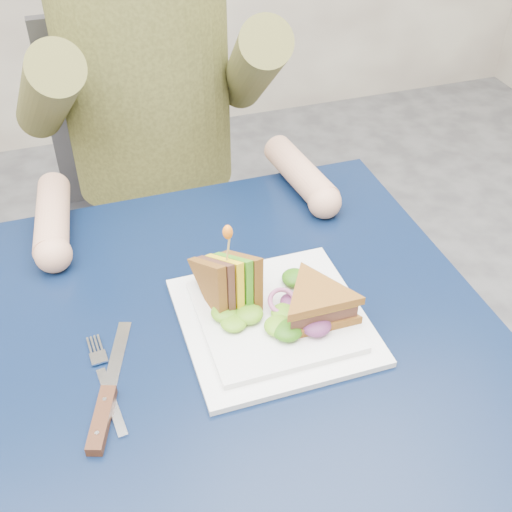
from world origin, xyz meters
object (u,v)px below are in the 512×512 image
object	(u,v)px
sandwich_flat	(317,304)
sandwich_upright	(230,283)
chair	(153,184)
plate	(273,319)
fork	(107,385)
knife	(105,407)
table	(236,366)
diner	(144,52)

from	to	relation	value
sandwich_flat	sandwich_upright	xyz separation A→B (m)	(-0.11, 0.07, 0.01)
chair	plate	bearing A→B (deg)	-85.47
sandwich_flat	fork	distance (m)	0.30
fork	knife	distance (m)	0.04
table	chair	bearing A→B (deg)	90.00
table	sandwich_upright	distance (m)	0.14
sandwich_upright	knife	size ratio (longest dim) A/B	0.69
plate	fork	size ratio (longest dim) A/B	1.45
chair	sandwich_flat	bearing A→B (deg)	-81.43
diner	fork	size ratio (longest dim) A/B	4.15
table	knife	world-z (taller)	knife
plate	chair	bearing A→B (deg)	94.53
table	fork	xyz separation A→B (m)	(-0.19, -0.05, 0.08)
sandwich_flat	knife	distance (m)	0.31
diner	sandwich_upright	world-z (taller)	diner
chair	sandwich_upright	size ratio (longest dim) A/B	6.27
knife	sandwich_flat	bearing A→B (deg)	9.74
chair	diner	xyz separation A→B (m)	(-0.00, -0.11, 0.37)
table	sandwich_flat	size ratio (longest dim) A/B	5.70
sandwich_flat	sandwich_upright	distance (m)	0.13
chair	table	bearing A→B (deg)	-90.00
table	diner	distance (m)	0.65
diner	sandwich_flat	bearing A→B (deg)	-79.92
sandwich_flat	table	bearing A→B (deg)	164.33
diner	plate	bearing A→B (deg)	-84.64
plate	knife	xyz separation A→B (m)	(-0.25, -0.08, -0.00)
diner	sandwich_upright	size ratio (longest dim) A/B	5.02
sandwich_flat	fork	xyz separation A→B (m)	(-0.30, -0.02, -0.04)
sandwich_upright	knife	bearing A→B (deg)	-148.62
diner	sandwich_upright	distance (m)	0.57
plate	sandwich_upright	xyz separation A→B (m)	(-0.05, 0.04, 0.05)
table	sandwich_upright	size ratio (longest dim) A/B	5.06
diner	sandwich_upright	bearing A→B (deg)	-89.48
fork	knife	size ratio (longest dim) A/B	0.83
diner	plate	size ratio (longest dim) A/B	2.87
chair	diner	size ratio (longest dim) A/B	1.25
sandwich_flat	knife	size ratio (longest dim) A/B	0.61
sandwich_flat	sandwich_upright	bearing A→B (deg)	146.70
sandwich_flat	chair	bearing A→B (deg)	98.57
sandwich_upright	knife	distance (m)	0.24
diner	sandwich_flat	world-z (taller)	diner
diner	sandwich_flat	xyz separation A→B (m)	(0.11, -0.63, -0.14)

